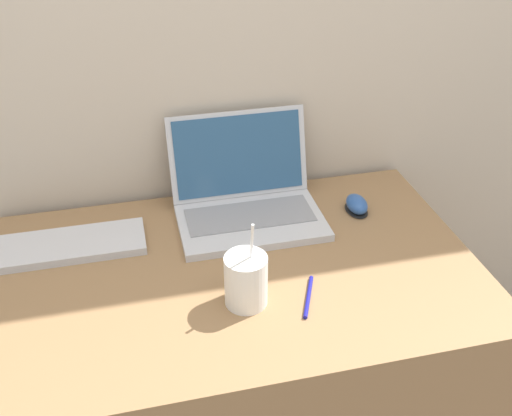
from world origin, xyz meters
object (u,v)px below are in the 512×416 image
at_px(drink_cup, 246,280).
at_px(pen, 308,297).
at_px(laptop, 246,197).
at_px(external_keyboard, 55,247).
at_px(computer_mouse, 357,205).

bearing_deg(drink_cup, pen, -8.83).
height_order(drink_cup, pen, drink_cup).
bearing_deg(drink_cup, laptop, 77.15).
distance_m(laptop, drink_cup, 0.34).
height_order(laptop, external_keyboard, laptop).
bearing_deg(laptop, pen, -80.91).
relative_size(laptop, computer_mouse, 4.19).
relative_size(computer_mouse, pen, 0.70).
bearing_deg(pen, computer_mouse, 52.88).
distance_m(drink_cup, computer_mouse, 0.46).
xyz_separation_m(external_keyboard, pen, (0.53, -0.30, -0.01)).
height_order(computer_mouse, external_keyboard, computer_mouse).
xyz_separation_m(computer_mouse, pen, (-0.23, -0.30, -0.01)).
relative_size(drink_cup, computer_mouse, 2.36).
height_order(laptop, drink_cup, laptop).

